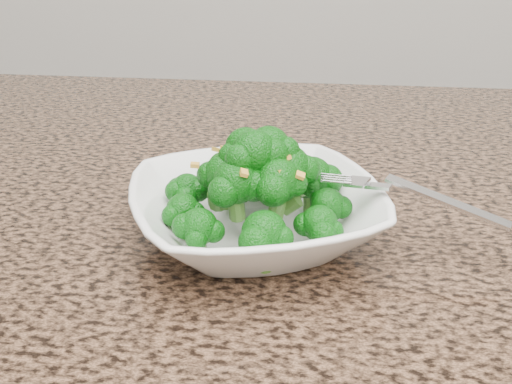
# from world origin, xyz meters

# --- Properties ---
(granite_counter) EXTENTS (1.64, 1.04, 0.03)m
(granite_counter) POSITION_xyz_m (0.00, 0.30, 0.89)
(granite_counter) COLOR brown
(granite_counter) RESTS_ON cabinet
(bowl) EXTENTS (0.29, 0.29, 0.06)m
(bowl) POSITION_xyz_m (-0.04, 0.23, 0.93)
(bowl) COLOR white
(bowl) RESTS_ON granite_counter
(broccoli_pile) EXTENTS (0.20, 0.20, 0.07)m
(broccoli_pile) POSITION_xyz_m (-0.04, 0.23, 0.99)
(broccoli_pile) COLOR #0A5E0B
(broccoli_pile) RESTS_ON bowl
(garlic_topping) EXTENTS (0.12, 0.12, 0.01)m
(garlic_topping) POSITION_xyz_m (-0.04, 0.23, 1.03)
(garlic_topping) COLOR gold
(garlic_topping) RESTS_ON broccoli_pile
(fork) EXTENTS (0.18, 0.09, 0.01)m
(fork) POSITION_xyz_m (0.07, 0.23, 0.96)
(fork) COLOR silver
(fork) RESTS_ON bowl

